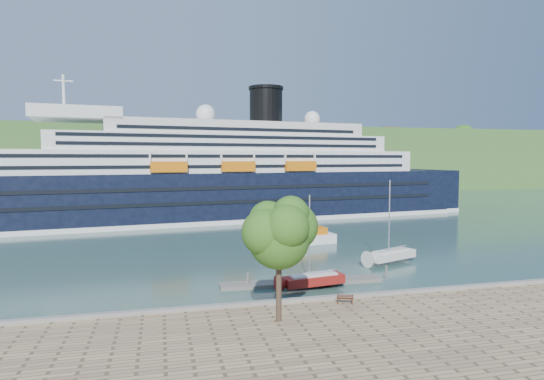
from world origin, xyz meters
The scene contains 10 objects.
ground centered at (0.00, 0.00, 0.00)m, with size 400.00×400.00×0.00m, color #2A4B47.
far_hillside centered at (0.00, 145.00, 12.00)m, with size 400.00×50.00×24.00m, color #2F5E25.
quay_coping centered at (0.00, -0.20, 1.15)m, with size 220.00×0.50×0.30m, color slate.
cruise_ship centered at (-3.32, 57.71, 13.73)m, with size 122.27×17.80×27.46m, color black, non-canonical shape.
park_bench centered at (1.67, -1.51, 1.43)m, with size 1.34×0.55×0.86m, color #472314, non-canonical shape.
promenade_tree centered at (-4.36, -3.91, 5.78)m, with size 5.77×5.77×9.55m, color #295817, non-canonical shape.
floating_pontoon centered at (1.12, 8.02, 0.18)m, with size 16.21×1.98×0.36m, color gray, non-canonical shape.
sailboat_red centered at (1.68, 6.13, 4.31)m, with size 6.67×1.85×8.61m, color maroon, non-canonical shape.
sailboat_white_far centered at (14.21, 14.07, 4.74)m, with size 7.34×2.04×9.48m, color silver, non-canonical shape.
tender_launch centered at (8.25, 28.20, 1.19)m, with size 8.61×2.94×2.38m, color orange, non-canonical shape.
Camera 1 is at (-12.33, -34.23, 12.45)m, focal length 30.00 mm.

